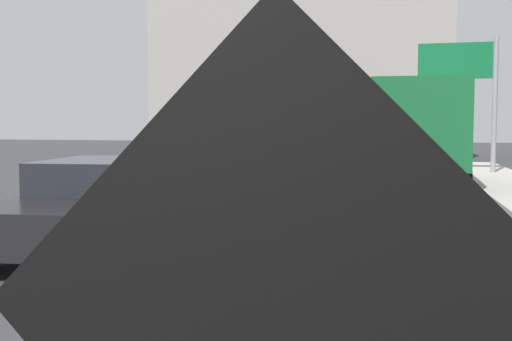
# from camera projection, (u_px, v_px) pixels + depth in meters

# --- Properties ---
(lane_center_stripe) EXTENTS (0.14, 36.00, 0.01)m
(lane_center_stripe) POSITION_uv_depth(u_px,v_px,m) (205.00, 325.00, 6.28)
(lane_center_stripe) COLOR yellow
(lane_center_stripe) RESTS_ON ground
(roadwork_sign) EXTENTS (1.63, 0.15, 2.33)m
(roadwork_sign) POSITION_uv_depth(u_px,v_px,m) (276.00, 340.00, 1.58)
(roadwork_sign) COLOR #593819
(roadwork_sign) RESTS_ON ground
(arrow_board_trailer) EXTENTS (1.60, 1.90, 2.70)m
(arrow_board_trailer) POSITION_uv_depth(u_px,v_px,m) (337.00, 185.00, 15.10)
(arrow_board_trailer) COLOR orange
(arrow_board_trailer) RESTS_ON ground
(box_truck) EXTENTS (2.86, 6.86, 3.12)m
(box_truck) POSITION_uv_depth(u_px,v_px,m) (419.00, 130.00, 18.99)
(box_truck) COLOR black
(box_truck) RESTS_ON ground
(pickup_car) EXTENTS (2.16, 5.02, 1.38)m
(pickup_car) POSITION_uv_depth(u_px,v_px,m) (98.00, 203.00, 10.17)
(pickup_car) COLOR black
(pickup_car) RESTS_ON ground
(highway_guide_sign) EXTENTS (2.78, 0.32, 5.00)m
(highway_guide_sign) POSITION_uv_depth(u_px,v_px,m) (472.00, 81.00, 22.95)
(highway_guide_sign) COLOR gray
(highway_guide_sign) RESTS_ON ground
(far_building_block) EXTENTS (14.82, 7.43, 8.99)m
(far_building_block) POSITION_uv_depth(u_px,v_px,m) (304.00, 74.00, 34.11)
(far_building_block) COLOR gray
(far_building_block) RESTS_ON ground
(traffic_cone_mid_lane) EXTENTS (0.36, 0.36, 0.71)m
(traffic_cone_mid_lane) POSITION_uv_depth(u_px,v_px,m) (312.00, 277.00, 6.77)
(traffic_cone_mid_lane) COLOR black
(traffic_cone_mid_lane) RESTS_ON ground
(traffic_cone_far_lane) EXTENTS (0.36, 0.36, 0.78)m
(traffic_cone_far_lane) POSITION_uv_depth(u_px,v_px,m) (331.00, 223.00, 10.16)
(traffic_cone_far_lane) COLOR black
(traffic_cone_far_lane) RESTS_ON ground
(traffic_cone_curbside) EXTENTS (0.36, 0.36, 0.64)m
(traffic_cone_curbside) POSITION_uv_depth(u_px,v_px,m) (340.00, 201.00, 13.48)
(traffic_cone_curbside) COLOR black
(traffic_cone_curbside) RESTS_ON ground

